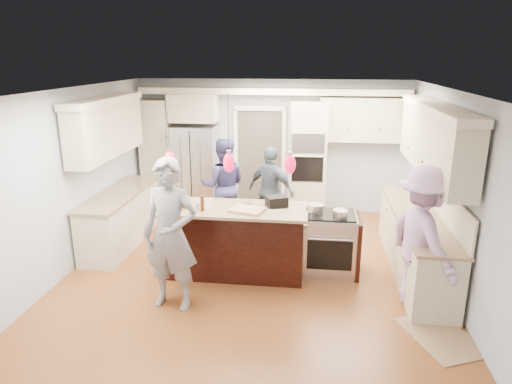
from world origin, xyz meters
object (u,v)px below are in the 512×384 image
at_px(kitchen_island, 238,239).
at_px(island_range, 331,243).
at_px(refrigerator, 195,169).
at_px(person_far_left, 223,186).
at_px(person_bar_end, 171,235).

bearing_deg(kitchen_island, island_range, 3.07).
height_order(refrigerator, island_range, refrigerator).
height_order(refrigerator, kitchen_island, refrigerator).
bearing_deg(island_range, person_far_left, 142.86).
distance_m(refrigerator, kitchen_island, 2.91).
bearing_deg(person_bar_end, island_range, 38.34).
bearing_deg(kitchen_island, refrigerator, 116.91).
height_order(island_range, person_far_left, person_far_left).
xyz_separation_m(island_range, person_far_left, (-1.92, 1.45, 0.41)).
bearing_deg(kitchen_island, person_far_left, 108.45).
distance_m(kitchen_island, island_range, 1.41).
bearing_deg(refrigerator, kitchen_island, -63.09).
xyz_separation_m(refrigerator, person_far_left, (0.79, -1.04, -0.03)).
bearing_deg(person_bar_end, kitchen_island, 68.03).
height_order(kitchen_island, island_range, kitchen_island).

